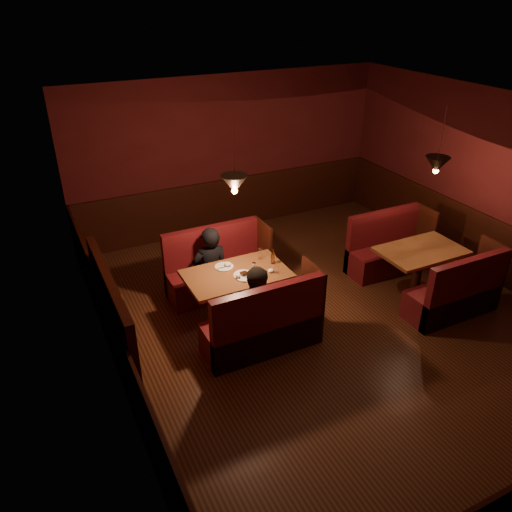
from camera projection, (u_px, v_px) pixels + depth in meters
name	position (u px, v px, depth m)	size (l,w,h in m)	color
room	(316.00, 258.00, 6.61)	(6.02, 7.02, 2.92)	#3A1C0F
main_table	(238.00, 283.00, 6.92)	(1.41, 0.86, 0.99)	#5C2C16
main_bench_far	(217.00, 272.00, 7.68)	(1.56, 0.56, 1.06)	#501511
main_bench_near	(265.00, 329.00, 6.42)	(1.56, 0.56, 1.06)	#501511
second_table	(420.00, 260.00, 7.60)	(1.28, 0.82, 0.72)	#5C2C16
second_bench_far	(387.00, 251.00, 8.32)	(1.41, 0.53, 1.01)	#501511
second_bench_near	(456.00, 296.00, 7.11)	(1.41, 0.53, 1.01)	#501511
diner_a	(210.00, 253.00, 7.32)	(0.56, 0.36, 1.52)	black
diner_b	(260.00, 296.00, 6.37)	(0.72, 0.56, 1.48)	black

